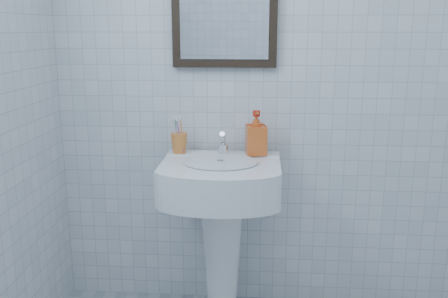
{
  "coord_description": "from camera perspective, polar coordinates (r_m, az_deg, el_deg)",
  "views": [
    {
      "loc": [
        -0.08,
        -1.25,
        1.43
      ],
      "look_at": [
        -0.24,
        0.86,
        0.91
      ],
      "focal_mm": 40.0,
      "sensor_mm": 36.0,
      "label": 1
    }
  ],
  "objects": [
    {
      "name": "toothbrush_cup",
      "position": [
        2.44,
        -5.14,
        0.69
      ],
      "size": [
        0.1,
        0.1,
        0.1
      ],
      "primitive_type": null,
      "rotation": [
        0.0,
        0.0,
        0.18
      ],
      "color": "orange",
      "rests_on": "washbasin"
    },
    {
      "name": "wall_mirror",
      "position": [
        2.44,
        0.06,
        16.6
      ],
      "size": [
        0.5,
        0.04,
        0.62
      ],
      "color": "black",
      "rests_on": "wall_back"
    },
    {
      "name": "wall_back",
      "position": [
        2.45,
        6.18,
        9.49
      ],
      "size": [
        2.2,
        0.02,
        2.5
      ],
      "primitive_type": "cube",
      "color": "silver",
      "rests_on": "ground"
    },
    {
      "name": "soap_dispenser",
      "position": [
        2.39,
        3.7,
        1.84
      ],
      "size": [
        0.11,
        0.11,
        0.21
      ],
      "primitive_type": "imported",
      "rotation": [
        0.0,
        0.0,
        0.17
      ],
      "color": "#CD3F14",
      "rests_on": "washbasin"
    },
    {
      "name": "faucet",
      "position": [
        2.4,
        -0.12,
        0.51
      ],
      "size": [
        0.05,
        0.11,
        0.12
      ],
      "color": "silver",
      "rests_on": "washbasin"
    },
    {
      "name": "washbasin",
      "position": [
        2.4,
        -0.3,
        -7.41
      ],
      "size": [
        0.54,
        0.4,
        0.84
      ],
      "color": "white",
      "rests_on": "ground"
    }
  ]
}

